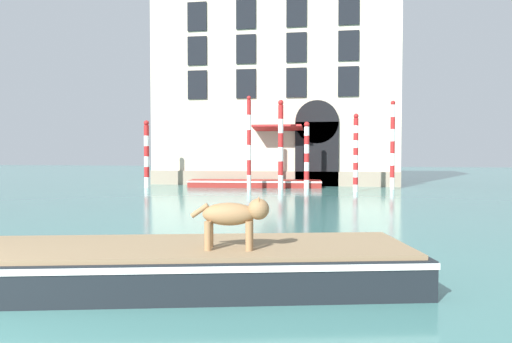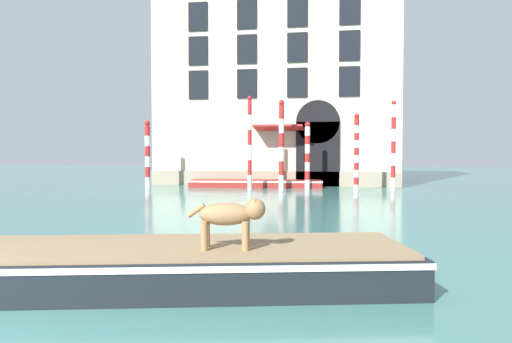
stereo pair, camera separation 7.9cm
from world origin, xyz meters
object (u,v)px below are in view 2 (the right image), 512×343
(boat_moored_near_palazzo, at_px, (256,183))
(mooring_pole_4, at_px, (307,155))
(boat_foreground, at_px, (173,264))
(mooring_pole_3, at_px, (281,144))
(mooring_pole_1, at_px, (147,154))
(mooring_pole_5, at_px, (250,143))
(dog_on_deck, at_px, (231,215))
(mooring_pole_2, at_px, (356,152))
(mooring_pole_0, at_px, (393,145))

(boat_moored_near_palazzo, height_order, mooring_pole_4, mooring_pole_4)
(boat_foreground, xyz_separation_m, mooring_pole_3, (-0.61, 18.14, 1.95))
(mooring_pole_1, distance_m, mooring_pole_3, 7.10)
(boat_foreground, xyz_separation_m, mooring_pole_1, (-7.70, 18.19, 1.48))
(boat_foreground, relative_size, mooring_pole_5, 1.51)
(dog_on_deck, bearing_deg, boat_foreground, 162.40)
(dog_on_deck, distance_m, mooring_pole_4, 18.90)
(mooring_pole_2, bearing_deg, boat_foreground, -100.10)
(boat_foreground, height_order, mooring_pole_5, mooring_pole_5)
(mooring_pole_1, height_order, mooring_pole_5, mooring_pole_5)
(dog_on_deck, relative_size, mooring_pole_1, 0.30)
(mooring_pole_1, bearing_deg, mooring_pole_4, 3.67)
(boat_moored_near_palazzo, height_order, mooring_pole_0, mooring_pole_0)
(mooring_pole_5, bearing_deg, mooring_pole_3, 24.81)
(dog_on_deck, xyz_separation_m, mooring_pole_5, (-2.97, 17.61, 1.29))
(boat_moored_near_palazzo, xyz_separation_m, mooring_pole_1, (-5.56, -1.28, 1.58))
(mooring_pole_1, bearing_deg, mooring_pole_3, -0.44)
(mooring_pole_3, bearing_deg, mooring_pole_2, -16.69)
(mooring_pole_0, relative_size, mooring_pole_5, 0.96)
(mooring_pole_3, xyz_separation_m, mooring_pole_5, (-1.49, -0.69, 0.07))
(mooring_pole_1, height_order, mooring_pole_4, mooring_pole_1)
(mooring_pole_2, xyz_separation_m, mooring_pole_5, (-5.14, 0.40, 0.47))
(mooring_pole_5, bearing_deg, mooring_pole_1, 172.43)
(boat_foreground, height_order, mooring_pole_2, mooring_pole_2)
(boat_foreground, distance_m, dog_on_deck, 1.15)
(boat_foreground, distance_m, mooring_pole_2, 17.38)
(dog_on_deck, relative_size, mooring_pole_3, 0.24)
(boat_foreground, distance_m, mooring_pole_0, 19.55)
(mooring_pole_2, bearing_deg, mooring_pole_3, 163.31)
(boat_foreground, bearing_deg, mooring_pole_2, 66.96)
(mooring_pole_0, bearing_deg, dog_on_deck, -101.93)
(dog_on_deck, bearing_deg, mooring_pole_3, 87.20)
(boat_foreground, distance_m, mooring_pole_5, 17.69)
(dog_on_deck, height_order, mooring_pole_1, mooring_pole_1)
(dog_on_deck, distance_m, boat_moored_near_palazzo, 19.88)
(boat_moored_near_palazzo, bearing_deg, boat_foreground, -87.74)
(mooring_pole_4, bearing_deg, mooring_pole_1, -176.33)
(mooring_pole_4, bearing_deg, boat_moored_near_palazzo, 165.09)
(mooring_pole_2, height_order, mooring_pole_5, mooring_pole_5)
(boat_foreground, distance_m, boat_moored_near_palazzo, 19.59)
(mooring_pole_1, xyz_separation_m, mooring_pole_5, (5.60, -0.74, 0.54))
(mooring_pole_0, distance_m, mooring_pole_4, 4.27)
(boat_foreground, distance_m, mooring_pole_4, 18.79)
(mooring_pole_5, bearing_deg, dog_on_deck, -80.41)
(mooring_pole_0, relative_size, mooring_pole_3, 0.99)
(dog_on_deck, xyz_separation_m, mooring_pole_2, (2.17, 17.20, 0.81))
(mooring_pole_1, distance_m, mooring_pole_2, 10.80)
(mooring_pole_2, bearing_deg, mooring_pole_0, 44.10)
(boat_foreground, height_order, mooring_pole_1, mooring_pole_1)
(mooring_pole_3, bearing_deg, mooring_pole_1, 179.56)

